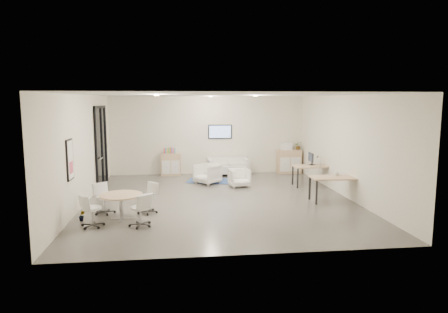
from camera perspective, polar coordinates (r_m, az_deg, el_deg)
name	(u,v)px	position (r m, az deg, el deg)	size (l,w,h in m)	color
room_shell	(219,148)	(12.10, -0.67, 1.21)	(9.60, 10.60, 4.80)	#4E4B47
glass_door	(101,144)	(14.79, -17.16, 1.71)	(0.09, 1.90, 2.85)	black
artwork	(70,160)	(10.80, -21.15, -0.45)	(0.05, 0.54, 1.04)	black
wall_tv	(220,132)	(16.56, -0.58, 3.56)	(0.98, 0.06, 0.58)	black
ceiling_spots	(210,96)	(12.83, -1.97, 8.66)	(3.14, 4.14, 0.03)	#FFEAC6
sideboard_left	(171,164)	(16.42, -7.60, -1.11)	(0.80, 0.42, 0.90)	tan
sideboard_right	(289,161)	(17.04, 9.26, -0.68)	(0.99, 0.48, 0.99)	tan
books	(170,151)	(16.35, -7.78, 0.84)	(0.47, 0.14, 0.22)	red
printer	(286,146)	(16.92, 8.89, 1.46)	(0.45, 0.38, 0.31)	white
loveseat	(228,167)	(16.39, 0.56, -1.47)	(1.65, 0.85, 0.61)	silver
blue_rug	(210,181)	(15.24, -2.00, -3.46)	(1.66, 1.11, 0.01)	navy
armchair_left	(207,173)	(14.64, -2.41, -2.37)	(0.77, 0.72, 0.80)	silver
armchair_right	(239,177)	(14.15, 2.20, -2.93)	(0.68, 0.64, 0.70)	silver
desk_rear	(313,168)	(14.55, 12.63, -1.56)	(1.46, 0.81, 0.74)	tan
desk_front	(335,179)	(12.48, 15.54, -3.18)	(1.47, 0.78, 0.75)	tan
monitor	(311,158)	(14.63, 12.33, -0.27)	(0.20, 0.50, 0.44)	black
round_table	(121,198)	(10.57, -14.50, -5.72)	(1.08, 1.08, 0.66)	tan
meeting_chairs	(121,204)	(10.61, -14.47, -6.57)	(2.05, 2.05, 0.82)	white
plant_cabinet	(298,146)	(17.05, 10.54, 1.43)	(0.30, 0.34, 0.26)	#3F7F3F
plant_floor	(82,219)	(10.85, -19.62, -8.35)	(0.16, 0.29, 0.13)	#3F7F3F
cup	(337,173)	(12.72, 15.82, -2.35)	(0.13, 0.10, 0.13)	white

